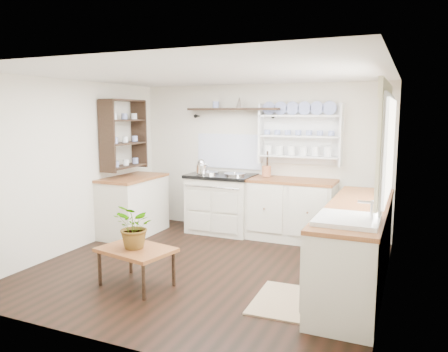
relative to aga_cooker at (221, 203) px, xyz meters
The scene contains 19 objects.
floor 1.72m from the aga_cooker, 71.65° to the right, with size 4.00×3.80×0.01m, color black.
wall_back 0.92m from the aga_cooker, 32.39° to the left, with size 4.00×0.02×2.30m, color beige.
wall_right 3.05m from the aga_cooker, 31.91° to the right, with size 0.02×3.80×2.30m, color beige.
wall_left 2.26m from the aga_cooker, 133.30° to the right, with size 0.02×3.80×2.30m, color beige.
ceiling 2.47m from the aga_cooker, 71.65° to the right, with size 4.00×3.80×0.01m, color white.
window 3.05m from the aga_cooker, 29.89° to the right, with size 0.08×1.55×1.22m.
aga_cooker is the anchor object (origin of this frame).
back_cabinets 1.12m from the aga_cooker, ahead, with size 1.27×0.63×0.90m.
right_cabinets 2.66m from the aga_cooker, 33.50° to the right, with size 0.62×2.43×0.90m.
belfast_sink 3.16m from the aga_cooker, 44.98° to the right, with size 0.55×0.60×0.45m.
left_cabinets 1.36m from the aga_cooker, 150.41° to the right, with size 0.62×1.13×0.90m.
plate_rack 1.63m from the aga_cooker, 14.09° to the left, with size 1.20×0.22×0.90m.
high_shelf 1.46m from the aga_cooker, 59.82° to the left, with size 1.50×0.29×0.16m.
left_shelving 1.83m from the aga_cooker, 153.09° to the right, with size 0.28×0.80×1.05m, color black.
kettle 0.65m from the aga_cooker, 156.86° to the right, with size 0.17×0.17×0.21m, color silver, non-canonical shape.
utensil_crock 0.88m from the aga_cooker, ahead, with size 0.13×0.13×0.16m, color #AF6540.
center_table 2.36m from the aga_cooker, 88.96° to the right, with size 0.87×0.69×0.42m.
potted_plant 2.37m from the aga_cooker, 88.96° to the right, with size 0.43×0.38×0.48m, color #3F7233.
floor_rug 2.70m from the aga_cooker, 52.79° to the right, with size 0.55×0.85×0.02m, color #896550.
Camera 1 is at (2.21, -4.57, 1.86)m, focal length 35.00 mm.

